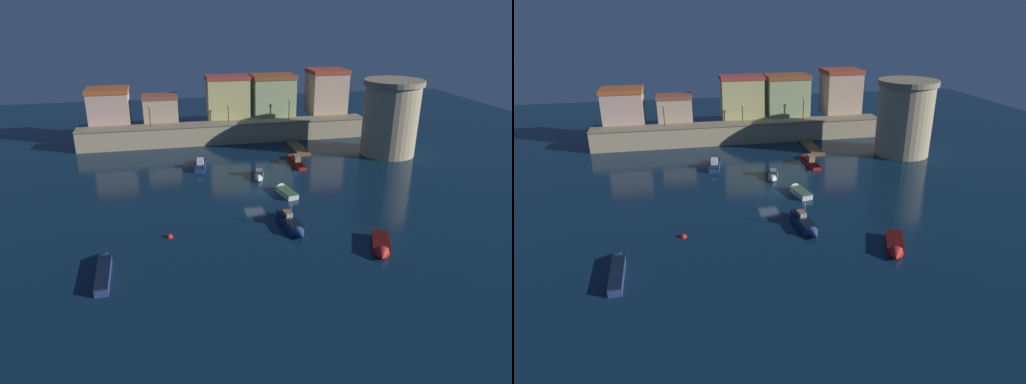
# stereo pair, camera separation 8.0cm
# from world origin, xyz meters

# --- Properties ---
(ground_plane) EXTENTS (134.55, 134.55, 0.00)m
(ground_plane) POSITION_xyz_m (0.00, 0.00, 0.00)
(ground_plane) COLOR #0C2338
(quay_wall) EXTENTS (49.80, 3.53, 3.56)m
(quay_wall) POSITION_xyz_m (0.00, 24.04, 1.79)
(quay_wall) COLOR tan
(quay_wall) RESTS_ON ground
(old_town_backdrop) EXTENTS (46.20, 6.10, 8.14)m
(old_town_backdrop) POSITION_xyz_m (2.92, 28.21, 6.93)
(old_town_backdrop) COLOR #C9A28F
(old_town_backdrop) RESTS_ON ground
(fortress_tower) EXTENTS (9.19, 9.19, 11.77)m
(fortress_tower) POSITION_xyz_m (24.42, 12.20, 5.94)
(fortress_tower) COLOR tan
(fortress_tower) RESTS_ON ground
(pier_dock) EXTENTS (2.08, 8.85, 0.70)m
(pier_dock) POSITION_xyz_m (11.03, 18.00, 0.20)
(pier_dock) COLOR brown
(pier_dock) RESTS_ON ground
(quay_lamp_0) EXTENTS (0.32, 0.32, 3.73)m
(quay_lamp_0) POSITION_xyz_m (-12.78, 24.04, 6.01)
(quay_lamp_0) COLOR black
(quay_lamp_0) RESTS_ON quay_wall
(quay_lamp_1) EXTENTS (0.32, 0.32, 3.17)m
(quay_lamp_1) POSITION_xyz_m (0.40, 24.04, 5.69)
(quay_lamp_1) COLOR black
(quay_lamp_1) RESTS_ON quay_wall
(quay_lamp_2) EXTENTS (0.32, 0.32, 3.76)m
(quay_lamp_2) POSITION_xyz_m (11.23, 24.04, 6.03)
(quay_lamp_2) COLOR black
(quay_lamp_2) RESTS_ON quay_wall
(moored_boat_0) EXTENTS (2.14, 4.25, 1.79)m
(moored_boat_0) POSITION_xyz_m (1.75, 5.52, 0.50)
(moored_boat_0) COLOR silver
(moored_boat_0) RESTS_ON ground
(moored_boat_1) EXTENTS (3.57, 5.54, 1.52)m
(moored_boat_1) POSITION_xyz_m (9.17, -16.60, 0.42)
(moored_boat_1) COLOR red
(moored_boat_1) RESTS_ON ground
(moored_boat_2) EXTENTS (1.30, 7.12, 1.07)m
(moored_boat_2) POSITION_xyz_m (-16.93, -15.49, 0.44)
(moored_boat_2) COLOR navy
(moored_boat_2) RESTS_ON ground
(moored_boat_3) EXTENTS (1.53, 7.08, 2.26)m
(moored_boat_3) POSITION_xyz_m (8.51, 10.86, 0.40)
(moored_boat_3) COLOR red
(moored_boat_3) RESTS_ON ground
(moored_boat_4) EXTENTS (2.29, 4.77, 1.36)m
(moored_boat_4) POSITION_xyz_m (3.76, -0.67, 0.37)
(moored_boat_4) COLOR silver
(moored_boat_4) RESTS_ON ground
(moored_boat_5) EXTENTS (1.90, 6.57, 2.99)m
(moored_boat_5) POSITION_xyz_m (1.95, -10.27, 0.49)
(moored_boat_5) COLOR navy
(moored_boat_5) RESTS_ON ground
(moored_boat_6) EXTENTS (2.28, 6.04, 1.85)m
(moored_boat_6) POSITION_xyz_m (-5.71, 12.06, 0.49)
(moored_boat_6) COLOR navy
(moored_boat_6) RESTS_ON ground
(mooring_buoy_0) EXTENTS (0.71, 0.71, 0.71)m
(mooring_buoy_0) POSITION_xyz_m (-11.02, -9.60, 0.00)
(mooring_buoy_0) COLOR red
(mooring_buoy_0) RESTS_ON ground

